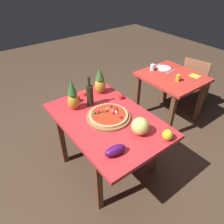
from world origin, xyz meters
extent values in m
plane|color=#4C3828|center=(0.00, 0.00, 0.00)|extent=(10.00, 10.00, 0.00)
cube|color=brown|center=(-0.39, -0.39, 0.35)|extent=(0.06, 0.06, 0.70)
cube|color=brown|center=(0.39, -0.39, 0.35)|extent=(0.06, 0.06, 0.70)
cube|color=brown|center=(-0.39, 0.39, 0.35)|extent=(0.06, 0.06, 0.70)
cube|color=brown|center=(0.39, 0.39, 0.35)|extent=(0.06, 0.06, 0.70)
cube|color=red|center=(0.00, 0.00, 0.72)|extent=(1.31, 0.87, 0.04)
cube|color=brown|center=(-0.57, 1.00, 0.35)|extent=(0.06, 0.06, 0.70)
cube|color=brown|center=(0.10, 1.00, 0.35)|extent=(0.06, 0.06, 0.70)
cube|color=brown|center=(-0.57, 1.67, 0.35)|extent=(0.06, 0.06, 0.70)
cube|color=brown|center=(0.10, 1.67, 0.35)|extent=(0.06, 0.06, 0.70)
cube|color=red|center=(-0.24, 1.33, 0.72)|extent=(0.85, 0.77, 0.04)
cube|color=#8F603A|center=(-0.11, 2.21, 0.21)|extent=(0.04, 0.04, 0.41)
cube|color=#8F603A|center=(-0.43, 2.14, 0.21)|extent=(0.04, 0.04, 0.41)
cube|color=#8F603A|center=(-0.04, 1.89, 0.21)|extent=(0.04, 0.04, 0.41)
cube|color=#8F603A|center=(-0.36, 1.82, 0.21)|extent=(0.04, 0.04, 0.41)
cube|color=#8F603A|center=(-0.23, 2.02, 0.43)|extent=(0.48, 0.48, 0.04)
cube|color=#905E40|center=(-0.19, 1.84, 0.65)|extent=(0.40, 0.13, 0.40)
cylinder|color=#8F603A|center=(0.00, 0.02, 0.75)|extent=(0.46, 0.46, 0.02)
cylinder|color=tan|center=(0.00, 0.02, 0.77)|extent=(0.41, 0.41, 0.02)
cylinder|color=red|center=(0.00, 0.02, 0.79)|extent=(0.36, 0.36, 0.00)
sphere|color=red|center=(-0.09, 0.11, 0.80)|extent=(0.04, 0.04, 0.04)
sphere|color=red|center=(-0.05, 0.02, 0.80)|extent=(0.04, 0.04, 0.04)
sphere|color=red|center=(0.13, 0.08, 0.80)|extent=(0.03, 0.03, 0.03)
sphere|color=red|center=(0.01, 0.11, 0.80)|extent=(0.04, 0.04, 0.04)
sphere|color=red|center=(-0.02, 0.13, 0.80)|extent=(0.04, 0.04, 0.04)
sphere|color=red|center=(-0.08, -0.05, 0.80)|extent=(0.04, 0.04, 0.04)
sphere|color=red|center=(0.02, 0.07, 0.80)|extent=(0.04, 0.04, 0.04)
sphere|color=red|center=(-0.06, -0.02, 0.80)|extent=(0.04, 0.04, 0.04)
cube|color=#386E39|center=(-0.09, -0.10, 0.79)|extent=(0.05, 0.05, 0.00)
cube|color=#298535|center=(-0.05, -0.01, 0.79)|extent=(0.05, 0.05, 0.00)
cube|color=#2E7A35|center=(-0.08, 0.10, 0.79)|extent=(0.05, 0.04, 0.00)
cube|color=#39702F|center=(-0.08, -0.08, 0.79)|extent=(0.05, 0.04, 0.00)
sphere|color=silver|center=(0.00, 0.08, 0.80)|extent=(0.03, 0.03, 0.03)
sphere|color=white|center=(-0.06, 0.05, 0.79)|extent=(0.03, 0.03, 0.03)
sphere|color=white|center=(0.04, 0.09, 0.80)|extent=(0.03, 0.03, 0.03)
cylinder|color=black|center=(-0.32, 0.00, 0.86)|extent=(0.08, 0.08, 0.24)
cylinder|color=black|center=(-0.32, 0.00, 1.02)|extent=(0.03, 0.03, 0.09)
cylinder|color=black|center=(-0.32, 0.00, 1.07)|extent=(0.03, 0.03, 0.02)
ellipsoid|color=#B9912B|center=(-0.48, 0.24, 0.83)|extent=(0.13, 0.13, 0.19)
cone|color=#3A642A|center=(-0.48, 0.24, 1.00)|extent=(0.11, 0.11, 0.15)
ellipsoid|color=#B9912A|center=(-0.37, -0.18, 0.83)|extent=(0.13, 0.13, 0.19)
cone|color=#30682C|center=(-0.37, -0.18, 1.01)|extent=(0.10, 0.10, 0.17)
sphere|color=#DEDB6A|center=(0.37, 0.12, 0.82)|extent=(0.17, 0.17, 0.17)
ellipsoid|color=yellow|center=(0.59, 0.26, 0.79)|extent=(0.10, 0.10, 0.11)
ellipsoid|color=#531258|center=(0.44, -0.23, 0.78)|extent=(0.11, 0.21, 0.09)
sphere|color=red|center=(-0.21, 0.36, 0.77)|extent=(0.06, 0.06, 0.06)
sphere|color=red|center=(-0.53, 0.06, 0.78)|extent=(0.08, 0.08, 0.08)
sphere|color=red|center=(-0.47, -0.08, 0.77)|extent=(0.08, 0.08, 0.08)
cylinder|color=gold|center=(-0.09, 1.26, 0.78)|extent=(0.06, 0.06, 0.09)
cylinder|color=silver|center=(-0.54, 1.23, 0.78)|extent=(0.07, 0.07, 0.09)
cylinder|color=white|center=(-0.47, 1.41, 0.74)|extent=(0.22, 0.22, 0.02)
cube|color=silver|center=(-0.61, 1.41, 0.74)|extent=(0.03, 0.18, 0.01)
cube|color=silver|center=(-0.33, 1.41, 0.74)|extent=(0.02, 0.18, 0.01)
cube|color=yellow|center=(-0.04, 1.57, 0.74)|extent=(0.15, 0.13, 0.01)
camera|label=1|loc=(1.41, -1.00, 2.09)|focal=33.75mm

